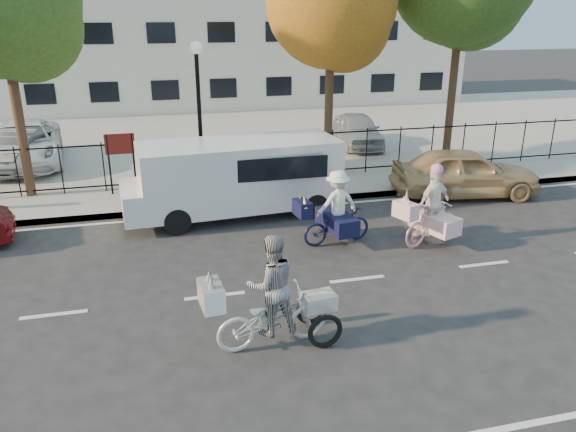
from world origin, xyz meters
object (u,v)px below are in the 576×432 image
object	(u,v)px
white_van	(236,175)
lot_car_c	(18,149)
bull_bike	(336,215)
zebra_trike	(272,304)
unicorn_bike	(432,215)
gold_sedan	(465,172)
lot_car_d	(357,130)
lamppost	(198,90)
lot_car_b	(24,144)

from	to	relation	value
white_van	lot_car_c	distance (m)	8.94
lot_car_c	bull_bike	bearing A→B (deg)	-31.68
zebra_trike	unicorn_bike	bearing A→B (deg)	-59.79
gold_sedan	lot_car_c	world-z (taller)	lot_car_c
lot_car_d	zebra_trike	bearing A→B (deg)	-109.13
zebra_trike	lot_car_c	world-z (taller)	zebra_trike
unicorn_bike	lot_car_d	world-z (taller)	unicorn_bike
lot_car_c	lamppost	bearing A→B (deg)	-19.22
lamppost	bull_bike	xyz separation A→B (m)	(2.68, -4.81, -2.39)
bull_bike	unicorn_bike	bearing A→B (deg)	-113.83
gold_sedan	zebra_trike	bearing A→B (deg)	140.17
unicorn_bike	lot_car_c	size ratio (longest dim) A/B	0.49
zebra_trike	lot_car_c	size ratio (longest dim) A/B	0.57
white_van	zebra_trike	bearing A→B (deg)	-98.28
bull_bike	gold_sedan	distance (m)	5.52
lot_car_c	lot_car_d	xyz separation A→B (m)	(12.48, 0.34, -0.03)
lamppost	lot_car_c	size ratio (longest dim) A/B	1.06
lamppost	white_van	world-z (taller)	lamppost
bull_bike	white_van	distance (m)	3.23
zebra_trike	lot_car_c	xyz separation A→B (m)	(-6.14, 12.49, 0.05)
zebra_trike	lot_car_b	size ratio (longest dim) A/B	0.44
lot_car_b	gold_sedan	bearing A→B (deg)	-33.24
zebra_trike	lot_car_d	world-z (taller)	zebra_trike
unicorn_bike	lot_car_c	bearing A→B (deg)	29.58
bull_bike	lot_car_c	world-z (taller)	bull_bike
bull_bike	white_van	xyz separation A→B (m)	(-2.00, 2.51, 0.41)
unicorn_bike	white_van	distance (m)	5.24
gold_sedan	white_van	bearing A→B (deg)	98.98
unicorn_bike	zebra_trike	bearing A→B (deg)	105.67
unicorn_bike	lot_car_c	distance (m)	14.14
lot_car_d	lamppost	bearing A→B (deg)	-140.91
lot_car_b	lot_car_c	bearing A→B (deg)	-107.49
unicorn_bike	bull_bike	distance (m)	2.28
zebra_trike	white_van	xyz separation A→B (m)	(0.43, 6.43, 0.36)
zebra_trike	lot_car_d	distance (m)	14.32
lamppost	lot_car_d	xyz separation A→B (m)	(6.59, 4.10, -2.32)
bull_bike	gold_sedan	size ratio (longest dim) A/B	0.46
lamppost	unicorn_bike	xyz separation A→B (m)	(4.87, -5.42, -2.38)
white_van	unicorn_bike	bearing A→B (deg)	-41.04
bull_bike	lamppost	bearing A→B (deg)	20.63
lamppost	zebra_trike	xyz separation A→B (m)	(0.25, -8.73, -2.34)
bull_bike	lot_car_b	world-z (taller)	bull_bike
bull_bike	lot_car_c	bearing A→B (deg)	36.53
zebra_trike	lamppost	bearing A→B (deg)	-3.81
gold_sedan	lot_car_b	size ratio (longest dim) A/B	0.81
unicorn_bike	lot_car_b	bearing A→B (deg)	27.79
zebra_trike	gold_sedan	bearing A→B (deg)	-54.22
lamppost	gold_sedan	xyz separation A→B (m)	(7.59, -2.30, -2.37)
lot_car_b	zebra_trike	bearing A→B (deg)	-72.17
lamppost	lot_car_b	world-z (taller)	lamppost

